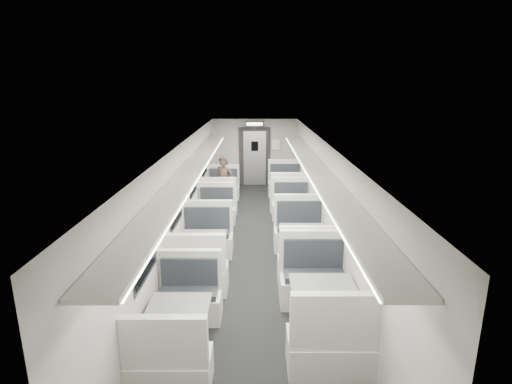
{
  "coord_description": "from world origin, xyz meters",
  "views": [
    {
      "loc": [
        0.03,
        -8.27,
        3.56
      ],
      "look_at": [
        0.04,
        0.92,
        1.09
      ],
      "focal_mm": 28.0,
      "sensor_mm": 36.0,
      "label": 1
    }
  ],
  "objects_px": {
    "booth_left_c": "(203,253)",
    "booth_right_b": "(293,214)",
    "booth_left_b": "(214,219)",
    "passenger": "(224,184)",
    "vestibule_door": "(255,157)",
    "booth_left_d": "(181,325)",
    "booth_right_a": "(287,190)",
    "booth_right_c": "(303,246)",
    "booth_left_a": "(222,194)",
    "booth_right_d": "(321,307)",
    "exit_sign": "(255,124)"
  },
  "relations": [
    {
      "from": "booth_left_c",
      "to": "booth_right_c",
      "type": "distance_m",
      "value": 2.02
    },
    {
      "from": "booth_left_b",
      "to": "booth_left_d",
      "type": "height_order",
      "value": "booth_left_d"
    },
    {
      "from": "booth_right_d",
      "to": "booth_left_c",
      "type": "bearing_deg",
      "value": 134.94
    },
    {
      "from": "booth_left_d",
      "to": "booth_right_c",
      "type": "height_order",
      "value": "booth_right_c"
    },
    {
      "from": "booth_left_b",
      "to": "booth_right_d",
      "type": "bearing_deg",
      "value": -64.31
    },
    {
      "from": "booth_left_c",
      "to": "vestibule_door",
      "type": "height_order",
      "value": "vestibule_door"
    },
    {
      "from": "booth_left_a",
      "to": "booth_right_b",
      "type": "distance_m",
      "value": 2.83
    },
    {
      "from": "booth_right_b",
      "to": "booth_right_a",
      "type": "bearing_deg",
      "value": 90.0
    },
    {
      "from": "booth_left_d",
      "to": "vestibule_door",
      "type": "distance_m",
      "value": 9.44
    },
    {
      "from": "booth_left_d",
      "to": "booth_right_a",
      "type": "distance_m",
      "value": 7.4
    },
    {
      "from": "booth_left_a",
      "to": "booth_left_b",
      "type": "distance_m",
      "value": 2.33
    },
    {
      "from": "booth_right_b",
      "to": "booth_left_c",
      "type": "bearing_deg",
      "value": -128.94
    },
    {
      "from": "booth_left_b",
      "to": "passenger",
      "type": "height_order",
      "value": "passenger"
    },
    {
      "from": "booth_right_a",
      "to": "booth_right_d",
      "type": "height_order",
      "value": "booth_right_d"
    },
    {
      "from": "booth_left_c",
      "to": "booth_right_b",
      "type": "xyz_separation_m",
      "value": [
        2.0,
        2.48,
        -0.02
      ]
    },
    {
      "from": "booth_right_a",
      "to": "booth_left_b",
      "type": "bearing_deg",
      "value": -127.76
    },
    {
      "from": "booth_left_c",
      "to": "booth_left_b",
      "type": "bearing_deg",
      "value": 90.0
    },
    {
      "from": "booth_right_a",
      "to": "booth_right_b",
      "type": "relative_size",
      "value": 1.06
    },
    {
      "from": "booth_left_d",
      "to": "booth_right_d",
      "type": "distance_m",
      "value": 2.04
    },
    {
      "from": "booth_left_a",
      "to": "booth_left_d",
      "type": "bearing_deg",
      "value": -90.0
    },
    {
      "from": "booth_left_d",
      "to": "booth_right_a",
      "type": "xyz_separation_m",
      "value": [
        2.0,
        7.12,
        0.04
      ]
    },
    {
      "from": "vestibule_door",
      "to": "booth_left_a",
      "type": "bearing_deg",
      "value": -111.83
    },
    {
      "from": "booth_left_a",
      "to": "booth_left_c",
      "type": "relative_size",
      "value": 0.93
    },
    {
      "from": "booth_right_a",
      "to": "passenger",
      "type": "bearing_deg",
      "value": -154.41
    },
    {
      "from": "booth_left_c",
      "to": "vestibule_door",
      "type": "xyz_separation_m",
      "value": [
        1.0,
        6.98,
        0.65
      ]
    },
    {
      "from": "booth_right_c",
      "to": "vestibule_door",
      "type": "xyz_separation_m",
      "value": [
        -1.0,
        6.69,
        0.64
      ]
    },
    {
      "from": "passenger",
      "to": "booth_right_d",
      "type": "bearing_deg",
      "value": -48.4
    },
    {
      "from": "booth_left_b",
      "to": "booth_right_a",
      "type": "bearing_deg",
      "value": 52.24
    },
    {
      "from": "booth_left_b",
      "to": "vestibule_door",
      "type": "relative_size",
      "value": 0.94
    },
    {
      "from": "booth_left_c",
      "to": "booth_right_d",
      "type": "distance_m",
      "value": 2.83
    },
    {
      "from": "vestibule_door",
      "to": "exit_sign",
      "type": "xyz_separation_m",
      "value": [
        0.0,
        -0.49,
        1.24
      ]
    },
    {
      "from": "exit_sign",
      "to": "passenger",
      "type": "bearing_deg",
      "value": -108.27
    },
    {
      "from": "booth_left_b",
      "to": "vestibule_door",
      "type": "height_order",
      "value": "vestibule_door"
    },
    {
      "from": "booth_right_a",
      "to": "vestibule_door",
      "type": "xyz_separation_m",
      "value": [
        -1.0,
        2.25,
        0.64
      ]
    },
    {
      "from": "booth_left_c",
      "to": "booth_right_c",
      "type": "bearing_deg",
      "value": 8.39
    },
    {
      "from": "booth_right_d",
      "to": "vestibule_door",
      "type": "relative_size",
      "value": 1.08
    },
    {
      "from": "booth_left_b",
      "to": "booth_right_d",
      "type": "xyz_separation_m",
      "value": [
        2.0,
        -4.16,
        0.05
      ]
    },
    {
      "from": "booth_left_d",
      "to": "vestibule_door",
      "type": "relative_size",
      "value": 0.96
    },
    {
      "from": "booth_left_d",
      "to": "vestibule_door",
      "type": "xyz_separation_m",
      "value": [
        1.0,
        9.37,
        0.68
      ]
    },
    {
      "from": "booth_right_c",
      "to": "vestibule_door",
      "type": "distance_m",
      "value": 6.79
    },
    {
      "from": "booth_left_d",
      "to": "booth_right_a",
      "type": "relative_size",
      "value": 0.91
    },
    {
      "from": "booth_right_c",
      "to": "passenger",
      "type": "bearing_deg",
      "value": 117.92
    },
    {
      "from": "exit_sign",
      "to": "booth_right_c",
      "type": "bearing_deg",
      "value": -80.84
    },
    {
      "from": "booth_right_c",
      "to": "vestibule_door",
      "type": "bearing_deg",
      "value": 98.51
    },
    {
      "from": "booth_right_c",
      "to": "booth_left_c",
      "type": "bearing_deg",
      "value": -171.61
    },
    {
      "from": "booth_left_b",
      "to": "vestibule_door",
      "type": "bearing_deg",
      "value": 78.3
    },
    {
      "from": "passenger",
      "to": "booth_left_c",
      "type": "bearing_deg",
      "value": -68.05
    },
    {
      "from": "booth_left_d",
      "to": "booth_right_d",
      "type": "height_order",
      "value": "booth_right_d"
    },
    {
      "from": "booth_right_d",
      "to": "exit_sign",
      "type": "height_order",
      "value": "exit_sign"
    },
    {
      "from": "booth_left_a",
      "to": "vestibule_door",
      "type": "relative_size",
      "value": 0.96
    }
  ]
}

